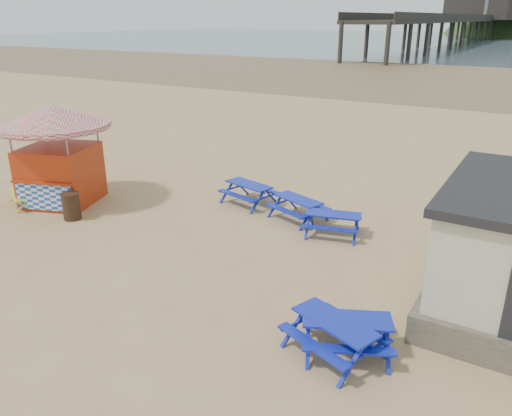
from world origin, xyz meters
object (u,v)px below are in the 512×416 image
Objects in this scene: ice_cream_kiosk at (56,142)px; picnic_table_blue_a at (298,209)px; litter_bin at (71,206)px; picnic_table_blue_b at (249,194)px; picnic_table_yellow at (31,194)px.

picnic_table_blue_a is at bearing -0.23° from ice_cream_kiosk.
picnic_table_blue_a is 2.29× the size of litter_bin.
picnic_table_blue_b is 0.42× the size of ice_cream_kiosk.
picnic_table_blue_a is 10.17m from picnic_table_yellow.
litter_bin is at bearing -130.50° from picnic_table_blue_a.
picnic_table_yellow is at bearing -134.96° from picnic_table_blue_b.
picnic_table_yellow is (-9.42, -3.83, -0.01)m from picnic_table_blue_a.
picnic_table_blue_b is 1.00× the size of picnic_table_yellow.
ice_cream_kiosk is (-6.23, -3.50, 1.94)m from picnic_table_blue_b.
litter_bin reaches higher than picnic_table_blue_a.
picnic_table_blue_a is 7.97m from litter_bin.
picnic_table_blue_b is 7.40m from ice_cream_kiosk.
picnic_table_blue_a is at bearing 30.97° from litter_bin.
ice_cream_kiosk is 5.57× the size of litter_bin.
picnic_table_blue_b is at bearing 9.40° from ice_cream_kiosk.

